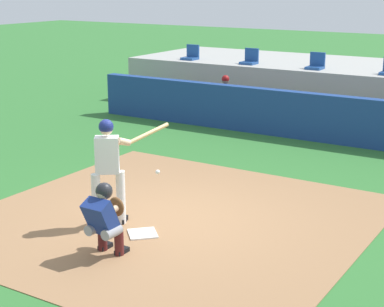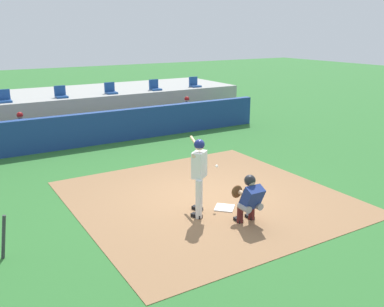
# 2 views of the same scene
# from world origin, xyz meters

# --- Properties ---
(ground_plane) EXTENTS (80.00, 80.00, 0.00)m
(ground_plane) POSITION_xyz_m (0.00, 0.00, 0.00)
(ground_plane) COLOR #2D6B2D
(dirt_infield) EXTENTS (6.40, 6.40, 0.01)m
(dirt_infield) POSITION_xyz_m (0.00, 0.00, 0.01)
(dirt_infield) COLOR #936B47
(dirt_infield) RESTS_ON ground
(home_plate) EXTENTS (0.62, 0.62, 0.02)m
(home_plate) POSITION_xyz_m (0.00, -0.80, 0.02)
(home_plate) COLOR white
(home_plate) RESTS_ON dirt_infield
(batter_at_plate) EXTENTS (0.72, 1.36, 1.80)m
(batter_at_plate) POSITION_xyz_m (-0.69, -0.74, 1.04)
(batter_at_plate) COLOR silver
(batter_at_plate) RESTS_ON ground
(catcher_crouched) EXTENTS (0.49, 1.67, 1.13)m
(catcher_crouched) POSITION_xyz_m (-0.00, -1.69, 0.61)
(catcher_crouched) COLOR gray
(catcher_crouched) RESTS_ON ground
(dugout_wall) EXTENTS (13.00, 0.30, 1.20)m
(dugout_wall) POSITION_xyz_m (0.00, 6.50, 0.60)
(dugout_wall) COLOR navy
(dugout_wall) RESTS_ON ground
(dugout_bench) EXTENTS (11.80, 0.44, 0.45)m
(dugout_bench) POSITION_xyz_m (0.00, 7.50, 0.23)
(dugout_bench) COLOR olive
(dugout_bench) RESTS_ON ground
(dugout_player_0) EXTENTS (0.49, 0.70, 1.30)m
(dugout_player_0) POSITION_xyz_m (-3.06, 7.34, 0.67)
(dugout_player_0) COLOR #939399
(dugout_player_0) RESTS_ON ground
(stands_platform) EXTENTS (15.00, 4.40, 1.40)m
(stands_platform) POSITION_xyz_m (0.00, 10.90, 0.70)
(stands_platform) COLOR #9E9E99
(stands_platform) RESTS_ON ground
(stadium_seat_0) EXTENTS (0.46, 0.46, 0.48)m
(stadium_seat_0) POSITION_xyz_m (-5.42, 9.38, 1.53)
(stadium_seat_0) COLOR #1E478C
(stadium_seat_0) RESTS_ON stands_platform
(stadium_seat_1) EXTENTS (0.46, 0.46, 0.48)m
(stadium_seat_1) POSITION_xyz_m (-3.25, 9.38, 1.53)
(stadium_seat_1) COLOR #1E478C
(stadium_seat_1) RESTS_ON stands_platform
(stadium_seat_2) EXTENTS (0.46, 0.46, 0.48)m
(stadium_seat_2) POSITION_xyz_m (-1.08, 9.38, 1.53)
(stadium_seat_2) COLOR #1E478C
(stadium_seat_2) RESTS_ON stands_platform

